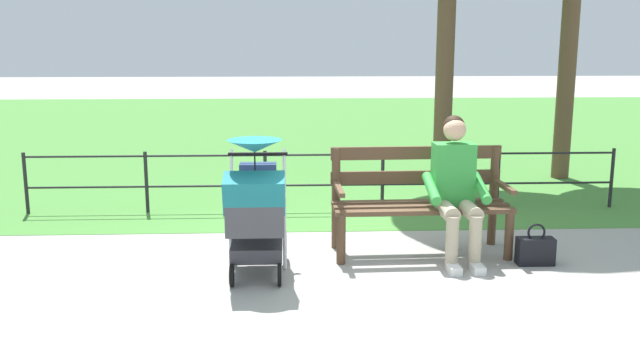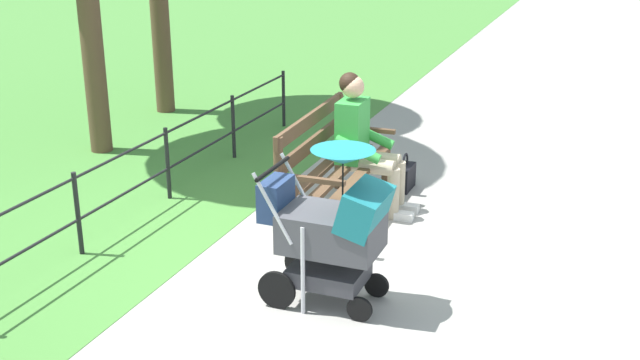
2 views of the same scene
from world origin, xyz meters
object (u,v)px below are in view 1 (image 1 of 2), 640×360
at_px(stroller, 256,206).
at_px(handbag, 535,250).
at_px(park_bench, 419,196).
at_px(person_on_bench, 456,185).

relative_size(stroller, handbag, 3.11).
xyz_separation_m(park_bench, person_on_bench, (-0.28, 0.22, 0.15)).
height_order(stroller, handbag, stroller).
xyz_separation_m(person_on_bench, handbag, (-0.67, 0.21, -0.55)).
xyz_separation_m(person_on_bench, stroller, (1.74, 0.36, -0.08)).
distance_m(stroller, handbag, 2.46).
bearing_deg(person_on_bench, park_bench, -38.49).
xyz_separation_m(park_bench, handbag, (-0.95, 0.43, -0.40)).
height_order(park_bench, person_on_bench, person_on_bench).
bearing_deg(handbag, person_on_bench, -17.13).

